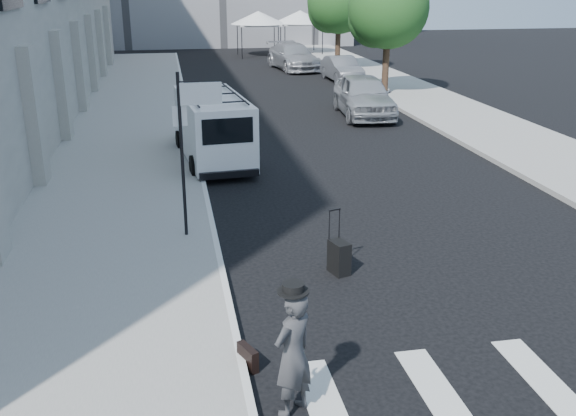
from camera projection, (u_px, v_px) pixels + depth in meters
name	position (u px, v px, depth m)	size (l,w,h in m)	color
ground	(340.00, 298.00, 11.51)	(120.00, 120.00, 0.00)	black
sidewalk_left	(133.00, 120.00, 25.55)	(4.50, 48.00, 0.15)	gray
sidewalk_right	(411.00, 93.00, 31.56)	(4.00, 56.00, 0.15)	gray
sign_pole	(192.00, 121.00, 13.17)	(1.03, 0.07, 3.50)	black
tree_near	(385.00, 11.00, 30.12)	(3.80, 3.83, 6.03)	black
tree_far	(337.00, 4.00, 38.45)	(3.80, 3.83, 6.03)	black
tent_left	(258.00, 18.00, 46.45)	(4.00, 4.00, 3.20)	black
tent_right	(300.00, 17.00, 47.47)	(4.00, 4.00, 3.20)	black
businessman	(293.00, 354.00, 8.19)	(0.64, 0.42, 1.76)	#37373A
briefcase	(248.00, 357.00, 9.40)	(0.12, 0.44, 0.34)	black
suitcase	(339.00, 257.00, 12.37)	(0.40, 0.51, 1.26)	black
cargo_van	(212.00, 127.00, 19.89)	(2.29, 5.52, 2.05)	white
parked_car_a	(364.00, 95.00, 26.48)	(2.02, 5.01, 1.71)	#9A9DA2
parked_car_b	(342.00, 69.00, 35.58)	(1.43, 4.10, 1.35)	slate
parked_car_c	(293.00, 57.00, 40.15)	(2.23, 5.50, 1.60)	#97999F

